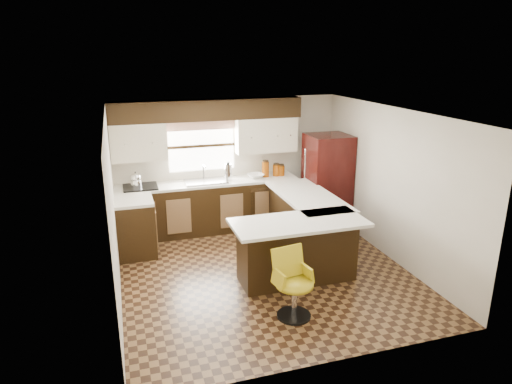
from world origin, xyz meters
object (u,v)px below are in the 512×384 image
object	(u,v)px
peninsula_return	(297,251)
refrigerator	(327,182)
peninsula_long	(304,224)
bar_chair	(295,285)

from	to	relation	value
peninsula_return	refrigerator	bearing A→B (deg)	53.87
peninsula_long	bar_chair	xyz separation A→B (m)	(-0.92, -1.89, -0.01)
peninsula_return	peninsula_long	bearing A→B (deg)	61.70
peninsula_long	peninsula_return	bearing A→B (deg)	-118.30
peninsula_long	bar_chair	bearing A→B (deg)	-116.12
peninsula_return	bar_chair	size ratio (longest dim) A/B	1.87
peninsula_long	refrigerator	world-z (taller)	refrigerator
peninsula_return	bar_chair	distance (m)	0.99
peninsula_long	peninsula_return	world-z (taller)	same
peninsula_long	bar_chair	world-z (taller)	peninsula_long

